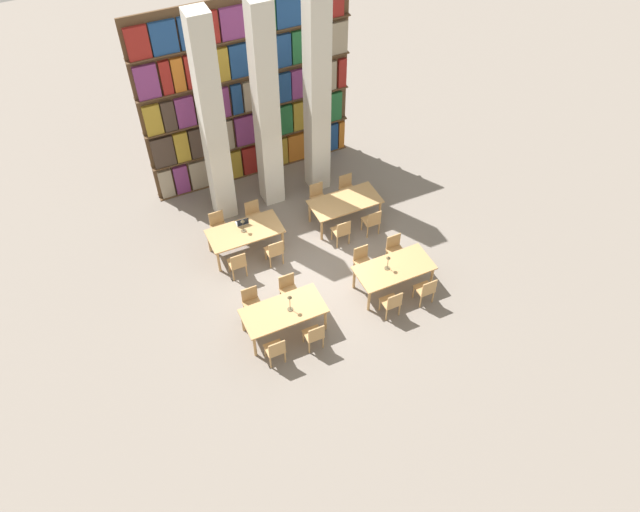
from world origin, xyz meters
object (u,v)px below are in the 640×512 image
Objects in this scene: pillar_left at (212,125)px; pillar_center at (266,111)px; chair_9 at (218,226)px; reading_table_3 at (345,203)px; chair_3 at (289,289)px; chair_8 at (238,263)px; chair_7 at (395,249)px; chair_10 at (275,251)px; chair_0 at (275,350)px; chair_14 at (372,221)px; desk_lamp_1 at (388,260)px; chair_15 at (347,188)px; pillar_right at (317,97)px; chair_4 at (392,302)px; reading_table_0 at (284,312)px; desk_lamp_2 at (243,223)px; chair_12 at (342,231)px; chair_5 at (362,261)px; chair_1 at (252,302)px; laptop at (242,222)px; desk_lamp_0 at (290,300)px; chair_2 at (314,335)px; reading_table_2 at (245,233)px; reading_table_1 at (394,269)px; chair_13 at (318,197)px; chair_11 at (254,215)px.

pillar_left is 1.46m from pillar_center.
chair_9 is 3.53m from reading_table_3.
chair_8 is (-0.84, 1.36, 0.00)m from chair_3.
chair_10 is at bearing -23.89° from chair_7.
chair_0 is 1.00× the size of chair_14.
desk_lamp_1 reaches higher than chair_15.
pillar_left is 5.95m from chair_0.
chair_4 is at bearing -94.97° from pillar_right.
chair_4 is at bearing -79.24° from pillar_center.
desk_lamp_1 reaches higher than reading_table_0.
desk_lamp_2 is (-2.47, 3.56, 0.55)m from chair_4.
chair_3 is 1.00× the size of chair_10.
chair_7 is at bearing -23.89° from chair_10.
chair_5 is at bearing -89.94° from chair_12.
reading_table_0 is at bearing 124.70° from chair_1.
chair_14 is at bearing 161.37° from laptop.
desk_lamp_2 is (-0.37, 2.12, 0.55)m from chair_3.
desk_lamp_1 is at bearing 3.68° from desk_lamp_0.
reading_table_2 is (-0.34, 3.64, 0.20)m from chair_2.
chair_7 is at bearing 14.83° from desk_lamp_0.
pillar_left is at bearing -116.77° from chair_9.
chair_10 is at bearing 26.99° from chair_15.
chair_1 and chair_2 have the same top height.
desk_lamp_1 is at bearing 47.17° from chair_7.
reading_table_1 is 4.08m from desk_lamp_2.
chair_0 and chair_12 have the same top height.
laptop is at bearing 161.37° from chair_14.
desk_lamp_0 reaches higher than chair_13.
chair_4 is 2.71× the size of laptop.
desk_lamp_0 reaches higher than chair_14.
chair_15 is at bearing 82.71° from reading_table_1.
desk_lamp_1 is (3.37, -0.63, 0.57)m from chair_1.
pillar_center is 18.75× the size of laptop.
chair_11 is at bearing -180.00° from chair_9.
chair_1 is 1.00× the size of chair_10.
desk_lamp_1 is at bearing 95.05° from chair_13.
chair_5 is 0.44× the size of reading_table_3.
chair_8 is (-0.84, 2.88, 0.00)m from chair_2.
chair_1 is 1.00× the size of chair_5.
chair_9 is at bearing -116.77° from pillar_left.
chair_11 is at bearing -1.56° from chair_15.
reading_table_2 is (-1.44, -1.71, -2.33)m from pillar_center.
pillar_left is 2.75m from chair_9.
chair_9 is (-0.84, 4.40, 0.00)m from chair_2.
desk_lamp_0 is 3.23m from chair_12.
chair_9 is (-3.40, -0.95, -2.53)m from pillar_right.
reading_table_3 is at bearing -50.42° from pillar_center.
desk_lamp_2 is (0.08, 2.88, 0.35)m from reading_table_0.
desk_lamp_2 reaches higher than reading_table_2.
chair_10 is 2.71× the size of laptop.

